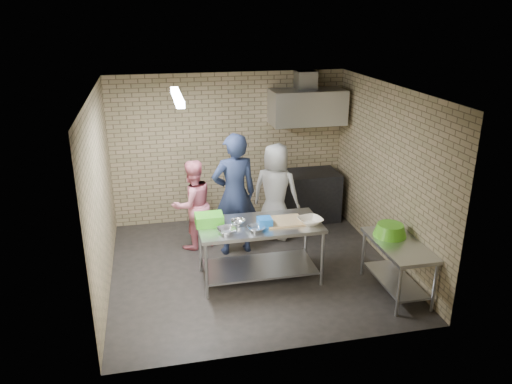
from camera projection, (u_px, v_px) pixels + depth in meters
floor at (252, 267)px, 7.66m from camera, size 4.20×4.20×0.00m
ceiling at (252, 90)px, 6.72m from camera, size 4.20×4.20×0.00m
back_wall at (229, 148)px, 9.02m from camera, size 4.20×0.06×2.70m
front_wall at (291, 245)px, 5.35m from camera, size 4.20×0.06×2.70m
left_wall at (101, 195)px, 6.77m from camera, size 0.06×4.00×2.70m
right_wall at (387, 174)px, 7.61m from camera, size 0.06×4.00×2.70m
prep_table at (260, 251)px, 7.21m from camera, size 1.74×0.87×0.87m
side_counter at (397, 268)px, 6.88m from camera, size 0.60×1.20×0.75m
stove at (305, 196)px, 9.28m from camera, size 1.20×0.70×0.90m
range_hood at (307, 107)px, 8.75m from camera, size 1.30×0.60×0.60m
hood_duct at (306, 80)px, 8.73m from camera, size 0.35×0.30×0.30m
wall_shelf at (320, 114)px, 9.05m from camera, size 0.80×0.20×0.04m
fluorescent_fixture at (177, 97)px, 6.54m from camera, size 0.10×1.25×0.08m
green_crate at (209, 220)px, 7.00m from camera, size 0.39×0.29×0.15m
blue_tub at (265, 222)px, 6.96m from camera, size 0.19×0.19×0.13m
cutting_board at (284, 221)px, 7.11m from camera, size 0.53×0.41×0.03m
mixing_bowl_a at (227, 231)px, 6.77m from camera, size 0.32×0.32×0.07m
mixing_bowl_b at (238, 222)px, 7.03m from camera, size 0.25×0.25×0.06m
mixing_bowl_c at (256, 229)px, 6.83m from camera, size 0.30×0.30×0.06m
ceramic_bowl at (310, 221)px, 7.05m from camera, size 0.40×0.40×0.08m
green_basin at (390, 230)px, 6.94m from camera, size 0.46×0.46×0.17m
bottle_red at (307, 109)px, 8.96m from camera, size 0.07×0.07×0.18m
man_navy at (234, 195)px, 7.82m from camera, size 0.78×0.56×1.97m
woman_pink at (193, 205)px, 8.07m from camera, size 0.89×0.81×1.49m
woman_white at (276, 192)px, 8.39m from camera, size 0.97×0.88×1.66m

